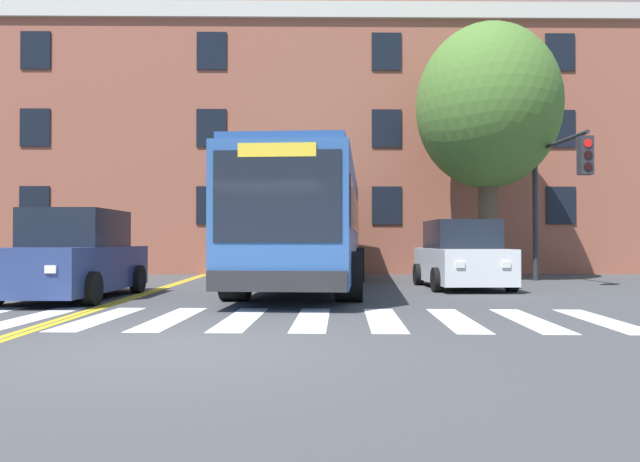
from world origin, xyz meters
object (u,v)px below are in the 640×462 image
Objects in this scene: city_bus at (308,223)px; car_navy_near_lane at (75,258)px; car_silver_behind_bus at (293,251)px; car_white_far_lane at (461,257)px; traffic_light_near_corner at (556,179)px; street_tree_curbside_large at (488,108)px.

city_bus is 5.88m from car_navy_near_lane.
city_bus is at bearing -85.86° from car_silver_behind_bus.
city_bus is 4.13m from car_white_far_lane.
city_bus is 2.95× the size of car_white_far_lane.
car_silver_behind_bus is (-0.72, 9.94, -0.92)m from city_bus.
traffic_light_near_corner reaches higher than car_navy_near_lane.
city_bus is 7.40m from traffic_light_near_corner.
street_tree_curbside_large is at bearing 123.95° from traffic_light_near_corner.
traffic_light_near_corner reaches higher than car_silver_behind_bus.
street_tree_curbside_large reaches higher than car_silver_behind_bus.
traffic_light_near_corner reaches higher than city_bus.
street_tree_curbside_large reaches higher than car_white_far_lane.
traffic_light_near_corner is 3.54m from street_tree_curbside_large.
car_white_far_lane reaches higher than car_silver_behind_bus.
car_silver_behind_bus is at bearing 134.98° from street_tree_curbside_large.
car_navy_near_lane is 0.59× the size of street_tree_curbside_large.
car_white_far_lane is 11.13m from car_silver_behind_bus.
car_silver_behind_bus is (-4.75, 10.06, -0.03)m from car_white_far_lane.
car_white_far_lane is at bearing -64.74° from car_silver_behind_bus.
city_bus is at bearing -168.99° from traffic_light_near_corner.
car_white_far_lane is at bearing -154.18° from traffic_light_near_corner.
car_silver_behind_bus is at bearing 71.48° from car_navy_near_lane.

